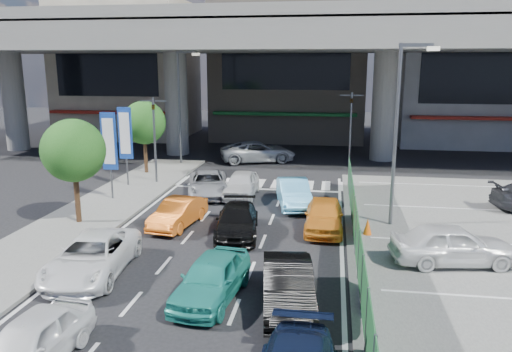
% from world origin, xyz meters
% --- Properties ---
extents(ground, '(120.00, 120.00, 0.00)m').
position_xyz_m(ground, '(0.00, 0.00, 0.00)').
color(ground, black).
rests_on(ground, ground).
extents(sidewalk_left, '(4.00, 30.00, 0.12)m').
position_xyz_m(sidewalk_left, '(-7.00, 4.00, 0.06)').
color(sidewalk_left, '#575755').
rests_on(sidewalk_left, ground).
extents(fence_run, '(0.16, 22.00, 1.80)m').
position_xyz_m(fence_run, '(5.30, 1.00, 0.90)').
color(fence_run, '#1B4F28').
rests_on(fence_run, ground).
extents(expressway, '(64.00, 14.00, 10.75)m').
position_xyz_m(expressway, '(0.00, 22.00, 8.76)').
color(expressway, slate).
rests_on(expressway, ground).
extents(building_west, '(12.00, 10.90, 13.00)m').
position_xyz_m(building_west, '(-16.00, 31.97, 6.49)').
color(building_west, gray).
rests_on(building_west, ground).
extents(building_center, '(14.00, 10.90, 15.00)m').
position_xyz_m(building_center, '(0.00, 32.97, 7.49)').
color(building_center, gray).
rests_on(building_center, ground).
extents(building_east, '(12.00, 10.90, 12.00)m').
position_xyz_m(building_east, '(16.00, 31.97, 5.99)').
color(building_east, gray).
rests_on(building_east, ground).
extents(traffic_light_left, '(1.60, 1.24, 5.20)m').
position_xyz_m(traffic_light_left, '(-6.20, 12.00, 3.94)').
color(traffic_light_left, '#595B60').
rests_on(traffic_light_left, ground).
extents(traffic_light_right, '(1.60, 1.24, 5.20)m').
position_xyz_m(traffic_light_right, '(5.50, 19.00, 3.94)').
color(traffic_light_right, '#595B60').
rests_on(traffic_light_right, ground).
extents(street_lamp_right, '(1.65, 0.22, 8.00)m').
position_xyz_m(street_lamp_right, '(7.17, 6.00, 4.77)').
color(street_lamp_right, '#595B60').
rests_on(street_lamp_right, ground).
extents(street_lamp_left, '(1.65, 0.22, 8.00)m').
position_xyz_m(street_lamp_left, '(-6.33, 18.00, 4.77)').
color(street_lamp_left, '#595B60').
rests_on(street_lamp_left, ground).
extents(signboard_near, '(0.80, 0.14, 4.70)m').
position_xyz_m(signboard_near, '(-7.20, 7.99, 3.06)').
color(signboard_near, '#595B60').
rests_on(signboard_near, ground).
extents(signboard_far, '(0.80, 0.14, 4.70)m').
position_xyz_m(signboard_far, '(-7.60, 10.99, 3.06)').
color(signboard_far, '#595B60').
rests_on(signboard_far, ground).
extents(tree_near, '(2.80, 2.80, 4.80)m').
position_xyz_m(tree_near, '(-7.00, 4.00, 3.39)').
color(tree_near, '#382314').
rests_on(tree_near, ground).
extents(tree_far, '(2.80, 2.80, 4.80)m').
position_xyz_m(tree_far, '(-7.80, 14.50, 3.39)').
color(tree_far, '#382314').
rests_on(tree_far, ground).
extents(van_white_back_left, '(1.89, 3.91, 1.29)m').
position_xyz_m(van_white_back_left, '(-2.70, -6.39, 0.64)').
color(van_white_back_left, white).
rests_on(van_white_back_left, ground).
extents(sedan_white_mid_left, '(2.68, 5.07, 1.36)m').
position_xyz_m(sedan_white_mid_left, '(-3.75, -1.16, 0.68)').
color(sedan_white_mid_left, white).
rests_on(sedan_white_mid_left, ground).
extents(taxi_teal_mid, '(2.09, 4.21, 1.38)m').
position_xyz_m(taxi_teal_mid, '(0.75, -2.27, 0.69)').
color(taxi_teal_mid, teal).
rests_on(taxi_teal_mid, ground).
extents(hatch_black_mid_right, '(2.03, 4.35, 1.38)m').
position_xyz_m(hatch_black_mid_right, '(3.13, -2.48, 0.69)').
color(hatch_black_mid_right, black).
rests_on(hatch_black_mid_right, ground).
extents(taxi_orange_left, '(1.88, 3.93, 1.24)m').
position_xyz_m(taxi_orange_left, '(-2.43, 4.40, 0.62)').
color(taxi_orange_left, orange).
rests_on(taxi_orange_left, ground).
extents(sedan_black_mid, '(2.26, 4.44, 1.23)m').
position_xyz_m(sedan_black_mid, '(0.41, 3.65, 0.62)').
color(sedan_black_mid, black).
rests_on(sedan_black_mid, ground).
extents(taxi_orange_right, '(1.64, 4.05, 1.38)m').
position_xyz_m(taxi_orange_right, '(4.04, 4.81, 0.69)').
color(taxi_orange_right, orange).
rests_on(taxi_orange_right, ground).
extents(wagon_silver_front_left, '(3.21, 4.98, 1.28)m').
position_xyz_m(wagon_silver_front_left, '(-2.44, 9.91, 0.64)').
color(wagon_silver_front_left, '#939599').
rests_on(wagon_silver_front_left, ground).
extents(sedan_white_front_mid, '(1.67, 4.07, 1.38)m').
position_xyz_m(sedan_white_front_mid, '(-0.55, 9.86, 0.69)').
color(sedan_white_front_mid, silver).
rests_on(sedan_white_front_mid, ground).
extents(kei_truck_front_right, '(2.27, 4.40, 1.38)m').
position_xyz_m(kei_truck_front_right, '(2.43, 8.38, 0.69)').
color(kei_truck_front_right, '#57B2E2').
rests_on(kei_truck_front_right, ground).
extents(crossing_wagon_silver, '(6.03, 4.22, 1.53)m').
position_xyz_m(crossing_wagon_silver, '(-1.13, 19.70, 0.76)').
color(crossing_wagon_silver, '#AEB1B6').
rests_on(crossing_wagon_silver, ground).
extents(parked_sedan_white, '(4.58, 2.40, 1.49)m').
position_xyz_m(parked_sedan_white, '(8.70, 1.62, 0.80)').
color(parked_sedan_white, silver).
rests_on(parked_sedan_white, parking_lot).
extents(traffic_cone, '(0.48, 0.48, 0.70)m').
position_xyz_m(traffic_cone, '(5.89, 4.40, 0.41)').
color(traffic_cone, '#EB5B0D').
rests_on(traffic_cone, parking_lot).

